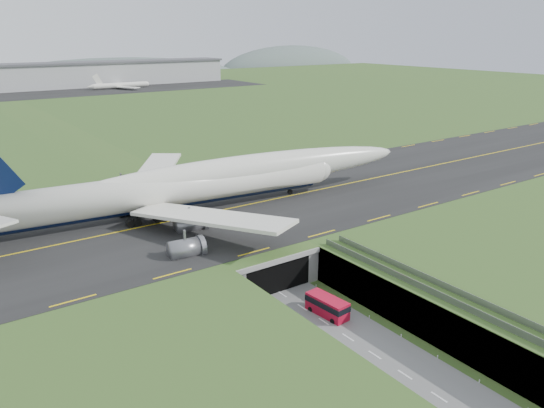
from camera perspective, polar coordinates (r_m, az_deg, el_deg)
ground at (r=79.46m, az=4.16°, el=-11.73°), size 900.00×900.00×0.00m
airfield_deck at (r=78.02m, az=4.21°, el=-9.81°), size 800.00×800.00×6.00m
trench_road at (r=74.60m, az=7.90°, el=-13.93°), size 12.00×75.00×0.20m
taxiway at (r=102.32m, az=-7.45°, el=-1.13°), size 800.00×44.00×0.18m
tunnel_portal at (r=90.10m, az=-2.51°, el=-5.57°), size 17.00×22.30×6.00m
guideway at (r=73.13m, az=20.91°, el=-11.02°), size 3.00×53.00×7.05m
jumbo_jet at (r=103.80m, az=-7.68°, el=2.23°), size 94.90×60.73×20.19m
shuttle_tram at (r=78.58m, az=5.96°, el=-10.86°), size 3.19×6.97×2.78m
distant_hills at (r=497.07m, az=-22.73°, el=11.62°), size 700.00×91.00×60.00m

